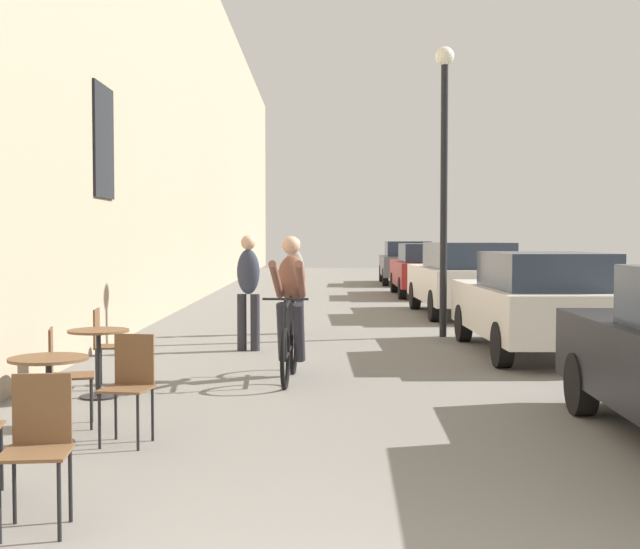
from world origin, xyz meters
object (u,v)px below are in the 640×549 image
object	(u,v)px
street_lamp	(441,154)
parked_car_second	(533,301)
parked_car_third	(460,278)
cafe_chair_near_toward_wall	(35,440)
cafe_table_far	(95,349)
cyclist_on_bicycle	(287,311)
pedestrian_mid	(291,279)
parked_car_fourth	(423,269)
cafe_table_mid	(45,382)
pedestrian_near	(245,286)
cafe_chair_mid_toward_wall	(126,381)
parked_car_fifth	(403,262)
cafe_chair_mid_toward_street	(60,370)
cafe_chair_far_toward_street	(102,342)

from	to	relation	value
street_lamp	parked_car_second	size ratio (longest dim) A/B	1.17
street_lamp	parked_car_third	world-z (taller)	street_lamp
cafe_chair_near_toward_wall	cafe_table_far	size ratio (longest dim) A/B	1.24
street_lamp	cyclist_on_bicycle	bearing A→B (deg)	-119.96
pedestrian_mid	parked_car_fourth	xyz separation A→B (m)	(3.52, 9.46, -0.17)
cafe_table_mid	cyclist_on_bicycle	xyz separation A→B (m)	(1.85, 3.23, 0.29)
cafe_table_far	pedestrian_near	xyz separation A→B (m)	(1.27, 3.68, 0.45)
cafe_table_far	street_lamp	distance (m)	7.48
cafe_chair_mid_toward_wall	pedestrian_near	bearing A→B (deg)	84.95
pedestrian_near	parked_car_fourth	world-z (taller)	pedestrian_near
pedestrian_mid	parked_car_fifth	size ratio (longest dim) A/B	0.38
cafe_table_mid	parked_car_fifth	distance (m)	24.31
cafe_chair_near_toward_wall	parked_car_fifth	size ratio (longest dim) A/B	0.20
parked_car_second	parked_car_third	xyz separation A→B (m)	(-0.02, 6.08, 0.05)
cyclist_on_bicycle	pedestrian_mid	bearing A→B (deg)	91.21
cyclist_on_bicycle	parked_car_fifth	distance (m)	20.79
pedestrian_near	street_lamp	bearing A→B (deg)	29.15
cyclist_on_bicycle	parked_car_third	distance (m)	8.90
parked_car_fourth	cafe_chair_near_toward_wall	bearing A→B (deg)	-103.62
pedestrian_mid	parked_car_fifth	bearing A→B (deg)	77.14
cafe_chair_mid_toward_wall	cyclist_on_bicycle	world-z (taller)	cyclist_on_bicycle
cafe_chair_near_toward_wall	cafe_chair_mid_toward_wall	distance (m)	2.04
cafe_chair_near_toward_wall	parked_car_fourth	world-z (taller)	parked_car_fourth
parked_car_fourth	parked_car_fifth	distance (m)	6.29
parked_car_second	cafe_chair_near_toward_wall	bearing A→B (deg)	-123.18
parked_car_fourth	street_lamp	bearing A→B (deg)	-95.54
cafe_chair_near_toward_wall	pedestrian_mid	bearing A→B (deg)	83.21
cafe_chair_mid_toward_street	parked_car_second	bearing A→B (deg)	40.97
cafe_table_far	pedestrian_mid	bearing A→B (deg)	72.34
cyclist_on_bicycle	parked_car_fourth	size ratio (longest dim) A/B	0.41
pedestrian_mid	street_lamp	distance (m)	3.37
cafe_chair_near_toward_wall	cafe_chair_far_toward_street	world-z (taller)	same
cafe_chair_far_toward_street	parked_car_second	distance (m)	6.17
cyclist_on_bicycle	pedestrian_mid	distance (m)	4.74
cafe_chair_mid_toward_street	parked_car_fifth	bearing A→B (deg)	76.78
cafe_chair_near_toward_wall	parked_car_fifth	bearing A→B (deg)	79.46
parked_car_third	parked_car_fifth	distance (m)	12.30
cafe_chair_near_toward_wall	parked_car_fourth	size ratio (longest dim) A/B	0.21
cafe_chair_mid_toward_wall	parked_car_fourth	distance (m)	17.96
cafe_chair_near_toward_wall	cafe_table_far	bearing A→B (deg)	99.97
pedestrian_mid	parked_car_second	world-z (taller)	pedestrian_mid
cafe_chair_mid_toward_wall	parked_car_fourth	size ratio (longest dim) A/B	0.21
cafe_chair_mid_toward_wall	pedestrian_mid	bearing A→B (deg)	81.98
cafe_chair_mid_toward_wall	cafe_chair_far_toward_street	distance (m)	2.71
parked_car_second	parked_car_third	world-z (taller)	parked_car_third
parked_car_third	parked_car_fourth	world-z (taller)	parked_car_third
cafe_table_far	cafe_chair_far_toward_street	bearing A→B (deg)	97.07
cafe_table_mid	cyclist_on_bicycle	size ratio (longest dim) A/B	0.41
pedestrian_mid	cafe_chair_far_toward_street	bearing A→B (deg)	-110.26
pedestrian_near	parked_car_fourth	distance (m)	12.42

